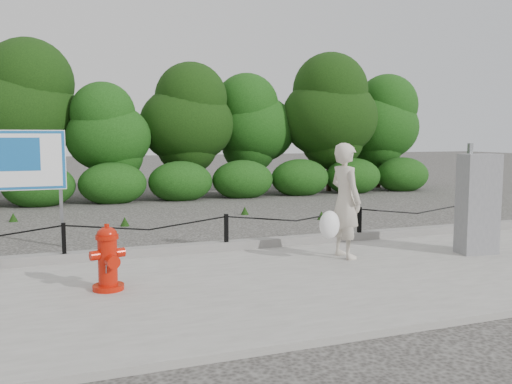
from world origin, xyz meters
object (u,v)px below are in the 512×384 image
object	(u,v)px
fire_hydrant	(108,259)
pedestrian	(344,202)
advertising_sign	(26,166)
utility_cabinet	(478,204)

from	to	relation	value
fire_hydrant	pedestrian	xyz separation A→B (m)	(3.57, 0.55, 0.47)
advertising_sign	fire_hydrant	bearing A→B (deg)	-72.80
utility_cabinet	fire_hydrant	bearing A→B (deg)	-173.56
pedestrian	utility_cabinet	world-z (taller)	pedestrian
pedestrian	advertising_sign	world-z (taller)	advertising_sign
fire_hydrant	utility_cabinet	world-z (taller)	utility_cabinet
fire_hydrant	utility_cabinet	bearing A→B (deg)	-13.12
utility_cabinet	advertising_sign	size ratio (longest dim) A/B	0.85
pedestrian	advertising_sign	xyz separation A→B (m)	(-4.58, 2.77, 0.50)
fire_hydrant	advertising_sign	xyz separation A→B (m)	(-1.01, 3.32, 0.98)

